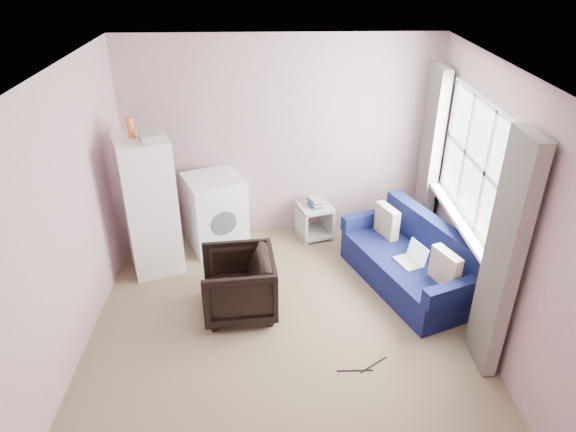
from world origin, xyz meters
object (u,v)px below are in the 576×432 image
(side_table, at_px, (315,219))
(sofa, at_px, (412,263))
(armchair, at_px, (238,282))
(washing_machine, at_px, (215,210))
(fridge, at_px, (150,205))

(side_table, relative_size, sofa, 0.30)
(armchair, distance_m, side_table, 1.73)
(side_table, height_order, sofa, sofa)
(washing_machine, relative_size, sofa, 0.49)
(washing_machine, bearing_deg, armchair, -99.49)
(armchair, xyz_separation_m, washing_machine, (-0.34, 1.34, 0.11))
(side_table, bearing_deg, armchair, -121.19)
(fridge, height_order, washing_machine, fridge)
(washing_machine, height_order, sofa, washing_machine)
(armchair, height_order, sofa, sofa)
(armchair, distance_m, washing_machine, 1.39)
(washing_machine, bearing_deg, sofa, -46.41)
(armchair, distance_m, sofa, 1.93)
(armchair, relative_size, side_table, 1.34)
(armchair, height_order, fridge, fridge)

